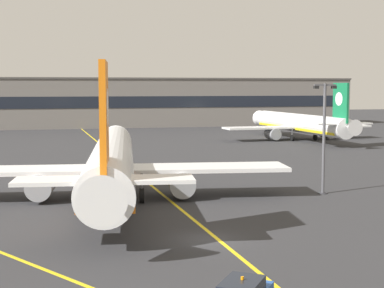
# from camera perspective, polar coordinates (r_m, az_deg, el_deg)

# --- Properties ---
(ground_plane) EXTENTS (400.00, 400.00, 0.00)m
(ground_plane) POSITION_cam_1_polar(r_m,az_deg,el_deg) (39.17, 1.28, -9.32)
(ground_plane) COLOR #2D2D30
(taxiway_centreline) EXTENTS (5.55, 179.93, 0.01)m
(taxiway_centreline) POSITION_cam_1_polar(r_m,az_deg,el_deg) (68.02, -5.30, -2.95)
(taxiway_centreline) COLOR yellow
(taxiway_centreline) RESTS_ON ground
(airliner_foreground) EXTENTS (32.35, 41.47, 11.65)m
(airliner_foreground) POSITION_cam_1_polar(r_m,az_deg,el_deg) (52.74, -7.81, -1.77)
(airliner_foreground) COLOR white
(airliner_foreground) RESTS_ON ground
(airliner_background) EXTENTS (29.61, 38.15, 10.71)m
(airliner_background) POSITION_cam_1_polar(r_m,az_deg,el_deg) (113.11, 10.42, 1.95)
(airliner_background) COLOR white
(airliner_background) RESTS_ON ground
(apron_lamp_post) EXTENTS (2.24, 0.90, 10.38)m
(apron_lamp_post) POSITION_cam_1_polar(r_m,az_deg,el_deg) (56.35, 12.69, 0.77)
(apron_lamp_post) COLOR #515156
(apron_lamp_post) RESTS_ON ground
(terminal_building) EXTENTS (152.11, 12.40, 12.32)m
(terminal_building) POSITION_cam_1_polar(r_m,az_deg,el_deg) (148.50, -12.83, 3.93)
(terminal_building) COLOR slate
(terminal_building) RESTS_ON ground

